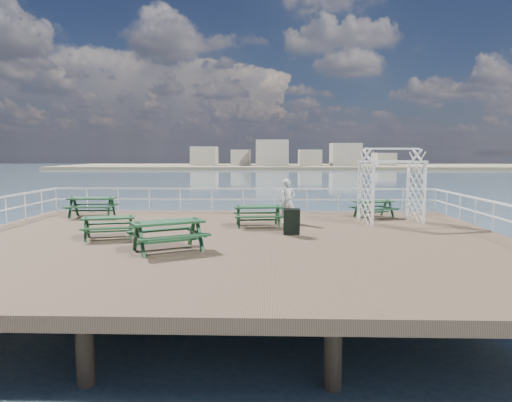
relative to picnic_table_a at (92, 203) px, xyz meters
The scene contains 11 objects.
ground 8.00m from the picnic_table_a, 37.31° to the right, with size 18.00×14.00×0.30m, color brown.
sea_backdrop 130.61m from the picnic_table_a, 81.69° to the left, with size 300.00×300.00×9.20m.
railing 6.67m from the picnic_table_a, 19.83° to the right, with size 17.77×13.76×1.10m.
picnic_table_a is the anchor object (origin of this frame).
picnic_table_b 7.52m from the picnic_table_a, 18.38° to the right, with size 1.92×1.62×0.85m.
picnic_table_c 11.97m from the picnic_table_a, ahead, with size 1.98×1.80×0.79m.
picnic_table_d 5.48m from the picnic_table_a, 63.36° to the right, with size 1.89×1.67×0.78m.
picnic_table_e 8.21m from the picnic_table_a, 54.62° to the right, with size 2.47×2.32×0.95m.
trellis_arbor 12.38m from the picnic_table_a, ahead, with size 2.58×1.80×2.91m.
sandwich_board 9.28m from the picnic_table_a, 26.66° to the right, with size 0.55×0.41×0.89m.
person 8.39m from the picnic_table_a, ahead, with size 0.62×0.41×1.70m, color silver.
Camera 1 is at (1.23, -14.24, 2.70)m, focal length 32.00 mm.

